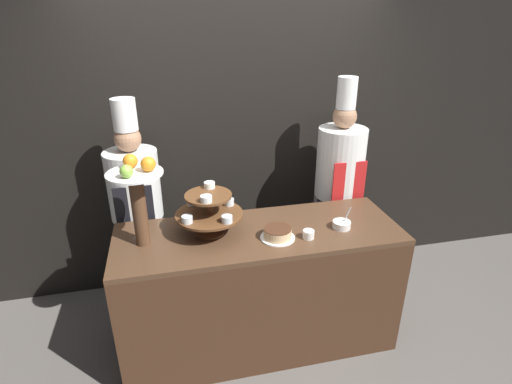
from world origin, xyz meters
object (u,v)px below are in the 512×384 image
tiered_stand (209,210)px  cup_white (309,234)px  chef_center_left (339,182)px  chef_left (137,205)px  serving_bowl_near (342,225)px  cake_round (278,234)px  fruit_pedestal (138,191)px

tiered_stand → cup_white: bearing=-18.8°
tiered_stand → chef_center_left: (1.15, 0.51, -0.12)m
tiered_stand → chef_left: (-0.50, 0.51, -0.16)m
serving_bowl_near → cup_white: bearing=-163.7°
cake_round → chef_center_left: 1.00m
fruit_pedestal → chef_left: size_ratio=0.33×
tiered_stand → fruit_pedestal: (-0.43, -0.03, 0.19)m
tiered_stand → fruit_pedestal: fruit_pedestal is taller
cup_white → cake_round: bearing=167.4°
cake_round → cup_white: 0.20m
fruit_pedestal → tiered_stand: bearing=4.3°
tiered_stand → chef_left: 0.73m
cup_white → chef_left: 1.34m
cup_white → serving_bowl_near: 0.28m
cake_round → serving_bowl_near: bearing=4.2°
tiered_stand → chef_left: chef_left is taller
cup_white → chef_center_left: size_ratio=0.04×
chef_center_left → tiered_stand: bearing=-155.9°
tiered_stand → fruit_pedestal: bearing=-175.7°
cake_round → tiered_stand: bearing=158.4°
tiered_stand → cup_white: tiered_stand is taller
tiered_stand → cup_white: 0.67m
fruit_pedestal → chef_center_left: size_ratio=0.31×
cake_round → serving_bowl_near: size_ratio=1.51×
fruit_pedestal → cake_round: bearing=-9.0°
chef_center_left → chef_left: bearing=180.0°
cake_round → chef_center_left: chef_center_left is taller
fruit_pedestal → serving_bowl_near: (1.32, -0.10, -0.34)m
fruit_pedestal → chef_center_left: 1.70m
cup_white → fruit_pedestal: bearing=170.3°
cake_round → chef_left: bearing=143.5°
chef_left → chef_center_left: size_ratio=0.95×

